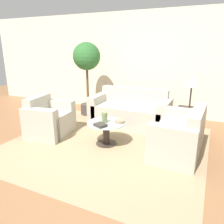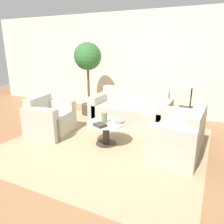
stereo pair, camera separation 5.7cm
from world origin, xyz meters
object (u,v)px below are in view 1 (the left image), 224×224
(sofa_main, at_px, (130,112))
(book_stack, at_px, (100,125))
(loveseat, at_px, (181,137))
(armchair, at_px, (48,121))
(table_lamp, at_px, (192,83))
(vase, at_px, (104,117))
(potted_plant, at_px, (87,63))
(coffee_table, at_px, (106,130))
(bowl, at_px, (120,121))

(sofa_main, relative_size, book_stack, 7.14)
(sofa_main, height_order, loveseat, sofa_main)
(armchair, bearing_deg, book_stack, -104.97)
(armchair, distance_m, table_lamp, 2.93)
(armchair, relative_size, loveseat, 0.79)
(sofa_main, bearing_deg, book_stack, -91.06)
(armchair, xyz_separation_m, book_stack, (1.28, -0.15, 0.15))
(sofa_main, xyz_separation_m, vase, (-0.06, -1.21, 0.23))
(book_stack, bearing_deg, vase, 121.59)
(armchair, relative_size, book_stack, 3.99)
(table_lamp, xyz_separation_m, potted_plant, (-2.55, 0.38, 0.26))
(armchair, height_order, vase, armchair)
(potted_plant, xyz_separation_m, vase, (1.23, -1.47, -0.82))
(book_stack, bearing_deg, loveseat, 41.59)
(table_lamp, bearing_deg, armchair, -155.77)
(loveseat, height_order, potted_plant, potted_plant)
(potted_plant, height_order, book_stack, potted_plant)
(potted_plant, bearing_deg, coffee_table, -49.37)
(potted_plant, distance_m, vase, 2.08)
(table_lamp, bearing_deg, vase, -140.43)
(armchair, height_order, bowl, armchair)
(vase, bearing_deg, table_lamp, 39.57)
(potted_plant, distance_m, bowl, 2.21)
(armchair, relative_size, vase, 5.40)
(sofa_main, distance_m, loveseat, 1.62)
(armchair, height_order, potted_plant, potted_plant)
(vase, distance_m, bowl, 0.28)
(sofa_main, bearing_deg, armchair, -135.79)
(table_lamp, distance_m, bowl, 1.59)
(sofa_main, xyz_separation_m, potted_plant, (-1.28, 0.27, 1.04))
(table_lamp, xyz_separation_m, book_stack, (-1.30, -1.31, -0.63))
(potted_plant, relative_size, book_stack, 7.38)
(loveseat, relative_size, book_stack, 5.06)
(loveseat, xyz_separation_m, table_lamp, (0.00, 0.89, 0.78))
(armchair, xyz_separation_m, bowl, (1.50, 0.15, 0.15))
(sofa_main, height_order, bowl, sofa_main)
(table_lamp, height_order, book_stack, table_lamp)
(vase, distance_m, book_stack, 0.23)
(potted_plant, bearing_deg, sofa_main, -11.76)
(loveseat, bearing_deg, potted_plant, -113.92)
(table_lamp, bearing_deg, potted_plant, 171.62)
(vase, bearing_deg, book_stack, -82.07)
(vase, bearing_deg, loveseat, 8.80)
(armchair, xyz_separation_m, loveseat, (2.57, 0.27, -0.00))
(armchair, distance_m, coffee_table, 1.28)
(armchair, xyz_separation_m, table_lamp, (2.57, 1.16, 0.78))
(sofa_main, bearing_deg, table_lamp, -4.90)
(armchair, bearing_deg, bowl, -92.36)
(armchair, distance_m, book_stack, 1.29)
(vase, height_order, bowl, vase)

